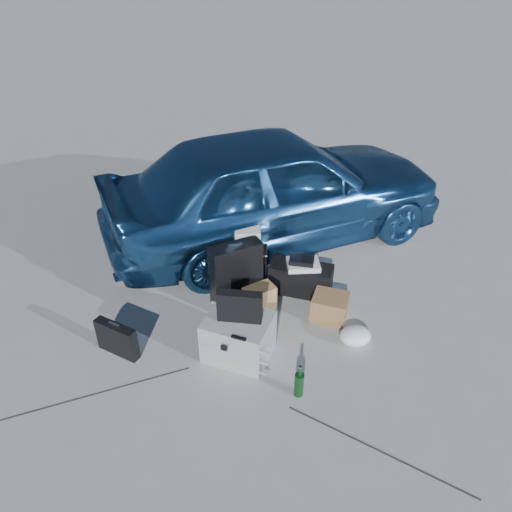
{
  "coord_description": "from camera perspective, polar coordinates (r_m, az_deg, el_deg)",
  "views": [
    {
      "loc": [
        -0.21,
        -3.59,
        3.53
      ],
      "look_at": [
        0.04,
        0.85,
        0.53
      ],
      "focal_mm": 35.0,
      "sensor_mm": 36.0,
      "label": 1
    }
  ],
  "objects": [
    {
      "name": "flat_box_white",
      "position": [
        5.53,
        5.42,
        -0.97
      ],
      "size": [
        0.36,
        0.27,
        0.06
      ],
      "primitive_type": "cube",
      "rotation": [
        0.0,
        0.0,
        0.0
      ],
      "color": "silver",
      "rests_on": "duffel_bag"
    },
    {
      "name": "kraft_bag",
      "position": [
        5.22,
        0.37,
        -5.5
      ],
      "size": [
        0.37,
        0.32,
        0.42
      ],
      "primitive_type": "cube",
      "rotation": [
        0.0,
        0.0,
        0.49
      ],
      "color": "#A58348",
      "rests_on": "ground"
    },
    {
      "name": "ground",
      "position": [
        5.04,
        0.07,
        -10.5
      ],
      "size": [
        60.0,
        60.0,
        0.0
      ],
      "primitive_type": "plane",
      "color": "#9E9D99",
      "rests_on": "ground"
    },
    {
      "name": "car",
      "position": [
        6.36,
        2.24,
        7.94
      ],
      "size": [
        4.69,
        3.12,
        1.48
      ],
      "primitive_type": "imported",
      "rotation": [
        0.0,
        0.0,
        1.92
      ],
      "color": "#285D93",
      "rests_on": "ground"
    },
    {
      "name": "plastic_bag",
      "position": [
        5.14,
        11.29,
        -8.93
      ],
      "size": [
        0.35,
        0.31,
        0.18
      ],
      "primitive_type": "ellipsoid",
      "rotation": [
        0.0,
        0.0,
        0.12
      ],
      "color": "white",
      "rests_on": "ground"
    },
    {
      "name": "duffel_bag",
      "position": [
        5.66,
        5.15,
        -2.6
      ],
      "size": [
        0.75,
        0.52,
        0.35
      ],
      "primitive_type": "cube",
      "rotation": [
        0.0,
        0.0,
        -0.36
      ],
      "color": "black",
      "rests_on": "ground"
    },
    {
      "name": "briefcase",
      "position": [
        5.06,
        -15.6,
        -9.13
      ],
      "size": [
        0.44,
        0.32,
        0.35
      ],
      "primitive_type": "cube",
      "rotation": [
        0.0,
        0.0,
        -0.56
      ],
      "color": "black",
      "rests_on": "ground"
    },
    {
      "name": "suitcase_right",
      "position": [
        5.69,
        -0.94,
        -1.1
      ],
      "size": [
        0.45,
        0.21,
        0.52
      ],
      "primitive_type": "cube",
      "rotation": [
        0.0,
        0.0,
        -0.14
      ],
      "color": "black",
      "rests_on": "ground"
    },
    {
      "name": "pelican_case",
      "position": [
        4.84,
        -2.02,
        -9.2
      ],
      "size": [
        0.75,
        0.7,
        0.44
      ],
      "primitive_type": "cube",
      "rotation": [
        0.0,
        0.0,
        -0.42
      ],
      "color": "#ABAEB1",
      "rests_on": "ground"
    },
    {
      "name": "cardboard_box",
      "position": [
        5.36,
        8.43,
        -5.77
      ],
      "size": [
        0.45,
        0.43,
        0.27
      ],
      "primitive_type": "cube",
      "rotation": [
        0.0,
        0.0,
        -0.38
      ],
      "color": "olive",
      "rests_on": "ground"
    },
    {
      "name": "white_carton",
      "position": [
        5.5,
        -0.97,
        2.14
      ],
      "size": [
        0.28,
        0.23,
        0.22
      ],
      "primitive_type": "cube",
      "rotation": [
        0.0,
        0.0,
        -0.01
      ],
      "color": "silver",
      "rests_on": "suitcase_right"
    },
    {
      "name": "laptop_bag",
      "position": [
        4.59,
        -1.88,
        -5.8
      ],
      "size": [
        0.43,
        0.18,
        0.31
      ],
      "primitive_type": "cube",
      "rotation": [
        0.0,
        0.0,
        -0.18
      ],
      "color": "black",
      "rests_on": "pelican_case"
    },
    {
      "name": "green_bottle",
      "position": [
        4.53,
        4.97,
        -14.06
      ],
      "size": [
        0.1,
        0.1,
        0.34
      ],
      "primitive_type": "cylinder",
      "rotation": [
        0.0,
        0.0,
        -0.19
      ],
      "color": "black",
      "rests_on": "ground"
    },
    {
      "name": "flat_box_black",
      "position": [
        5.5,
        5.25,
        -0.44
      ],
      "size": [
        0.31,
        0.25,
        0.06
      ],
      "primitive_type": "cube",
      "rotation": [
        0.0,
        0.0,
        -0.25
      ],
      "color": "black",
      "rests_on": "flat_box_white"
    },
    {
      "name": "suitcase_left",
      "position": [
        5.39,
        -2.28,
        -2.02
      ],
      "size": [
        0.59,
        0.41,
        0.73
      ],
      "primitive_type": "cube",
      "rotation": [
        0.0,
        0.0,
        0.41
      ],
      "color": "black",
      "rests_on": "ground"
    }
  ]
}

